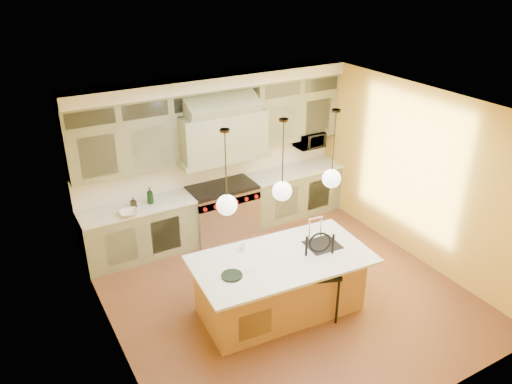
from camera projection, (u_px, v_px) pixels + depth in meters
floor at (286, 294)px, 7.61m from camera, size 5.00×5.00×0.00m
ceiling at (291, 110)px, 6.35m from camera, size 5.00×5.00×0.00m
wall_back at (212, 154)px, 8.94m from camera, size 5.00×0.00×5.00m
wall_front at (423, 311)px, 5.03m from camera, size 5.00×0.00×5.00m
wall_left at (110, 260)px, 5.87m from camera, size 0.00×5.00×5.00m
wall_right at (417, 175)px, 8.10m from camera, size 0.00×5.00×5.00m
back_cabinetry at (219, 160)px, 8.74m from camera, size 5.00×0.77×2.90m
range at (223, 209)px, 9.08m from camera, size 1.20×0.74×0.96m
kitchen_island at (280, 283)px, 7.09m from camera, size 2.56×1.48×1.35m
counter_stool at (321, 272)px, 6.88m from camera, size 0.57×0.57×1.27m
microwave at (309, 140)px, 9.61m from camera, size 0.54×0.37×0.30m
oil_bottle_a at (150, 195)px, 8.24m from camera, size 0.12×0.12×0.29m
oil_bottle_b at (133, 202)px, 8.14m from camera, size 0.09×0.09×0.18m
fruit_bowl at (129, 213)px, 7.91m from camera, size 0.32×0.32×0.07m
cup at (242, 248)px, 7.01m from camera, size 0.11×0.11×0.09m
pendant_left at (227, 203)px, 6.09m from camera, size 0.26×0.26×1.11m
pendant_center at (282, 189)px, 6.45m from camera, size 0.26×0.26×1.11m
pendant_right at (332, 177)px, 6.80m from camera, size 0.26×0.26×1.11m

